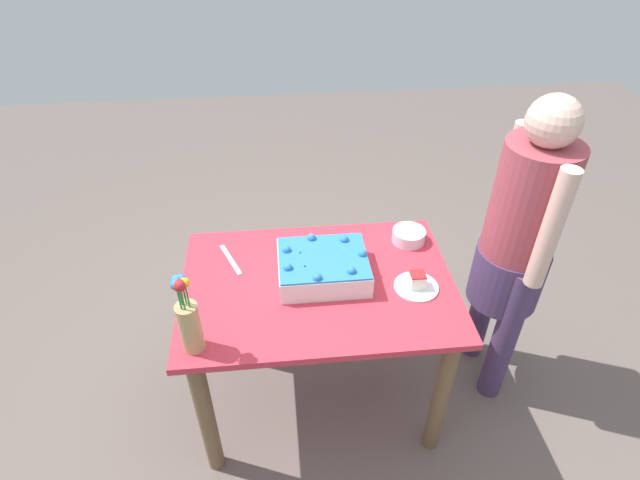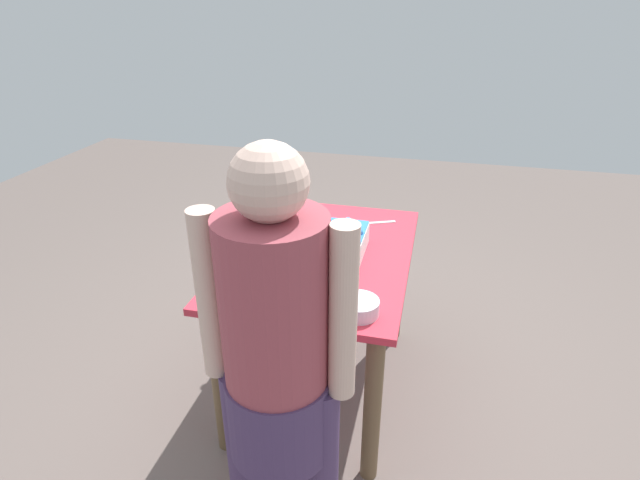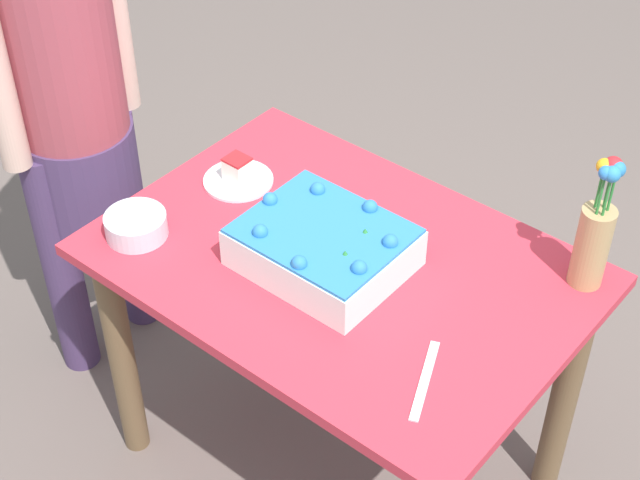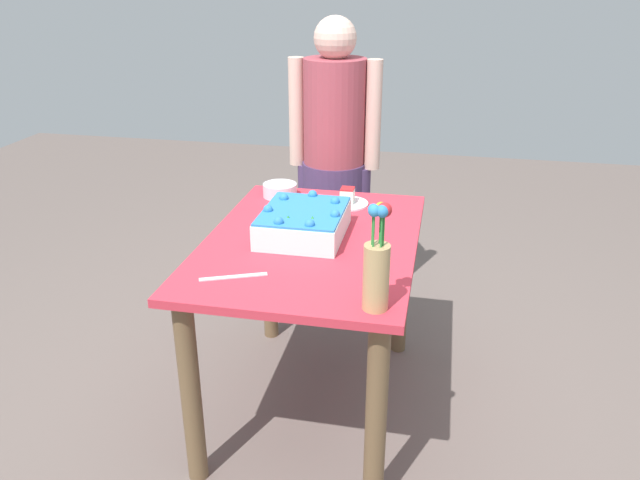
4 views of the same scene
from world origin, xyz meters
TOP-DOWN VIEW (x-y plane):
  - ground_plane at (0.00, 0.00)m, footprint 8.00×8.00m
  - dining_table at (0.00, 0.00)m, footprint 1.12×0.78m
  - sheet_cake at (0.02, 0.04)m, footprint 0.37×0.30m
  - serving_plate_with_slice at (0.39, -0.07)m, footprint 0.18×0.18m
  - cake_knife at (-0.36, 0.18)m, footprint 0.11×0.21m
  - flower_vase at (-0.47, -0.30)m, footprint 0.08×0.08m
  - fruit_bowl at (0.44, 0.24)m, footprint 0.15×0.15m
  - person_standing at (0.86, 0.07)m, footprint 0.31×0.45m

SIDE VIEW (x-z plane):
  - ground_plane at x=0.00m, z-range 0.00..0.00m
  - dining_table at x=0.00m, z-range 0.23..0.99m
  - cake_knife at x=-0.36m, z-range 0.76..0.76m
  - serving_plate_with_slice at x=0.39m, z-range 0.74..0.81m
  - fruit_bowl at x=0.44m, z-range 0.76..0.81m
  - sheet_cake at x=0.02m, z-range 0.75..0.87m
  - person_standing at x=0.86m, z-range 0.11..1.60m
  - flower_vase at x=-0.47m, z-range 0.73..1.06m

